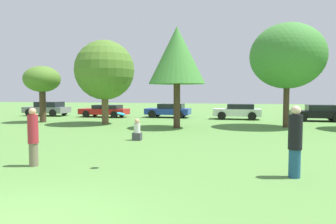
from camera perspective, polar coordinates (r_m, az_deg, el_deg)
name	(u,v)px	position (r m, az deg, el deg)	size (l,w,h in m)	color
person_thrower	(33,137)	(10.22, -23.74, -4.19)	(0.31, 0.31, 1.78)	#726651
person_catcher	(295,141)	(8.76, 22.50, -5.02)	(0.35, 0.35, 1.91)	navy
frisbee	(121,114)	(9.14, -8.71, -0.32)	(0.24, 0.24, 0.09)	#19B2D8
bystander_sitting	(137,131)	(14.57, -5.75, -3.56)	(0.41, 0.34, 1.02)	#3F3F47
tree_0	(42,80)	(25.12, -22.32, 5.51)	(2.71, 2.71, 4.25)	#473323
tree_1	(105,70)	(22.38, -11.67, 7.57)	(4.21, 4.21, 5.94)	brown
tree_2	(177,56)	(19.60, 1.67, 10.39)	(3.59, 3.59, 6.39)	#473323
tree_3	(287,56)	(21.40, 21.25, 9.62)	(4.72, 4.72, 6.68)	#473323
parked_car_grey	(47,108)	(32.04, -21.46, 0.64)	(4.25, 2.10, 1.37)	slate
parked_car_red	(105,110)	(28.81, -11.62, 0.28)	(4.45, 1.99, 1.13)	red
parked_car_blue	(169,110)	(27.80, 0.16, 0.36)	(4.02, 2.10, 1.25)	#1E389E
parked_car_white	(238,111)	(26.54, 12.82, 0.16)	(3.94, 1.98, 1.29)	silver
parked_car_black	(318,112)	(26.95, 26.13, -0.08)	(3.99, 2.08, 1.30)	black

